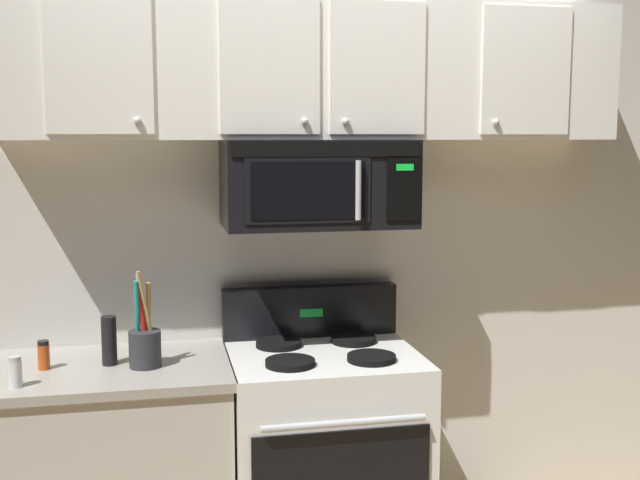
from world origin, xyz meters
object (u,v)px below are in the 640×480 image
stove_range (323,456)px  pepper_mill (109,341)px  over_range_microwave (317,183)px  utensil_crock_charcoal (145,343)px  salt_shaker (15,372)px  spice_jar (44,355)px

stove_range → pepper_mill: bearing=179.2°
over_range_microwave → pepper_mill: size_ratio=4.05×
over_range_microwave → utensil_crock_charcoal: 0.92m
utensil_crock_charcoal → salt_shaker: size_ratio=3.41×
over_range_microwave → spice_jar: 1.24m
salt_shaker → pepper_mill: 0.37m
utensil_crock_charcoal → pepper_mill: (-0.13, 0.06, 0.00)m
utensil_crock_charcoal → pepper_mill: size_ratio=2.00×
over_range_microwave → pepper_mill: bearing=-172.8°
over_range_microwave → salt_shaker: bearing=-164.4°
utensil_crock_charcoal → spice_jar: utensil_crock_charcoal is taller
utensil_crock_charcoal → salt_shaker: 0.47m
salt_shaker → pepper_mill: bearing=35.0°
over_range_microwave → spice_jar: over_range_microwave is taller
salt_shaker → spice_jar: same height
over_range_microwave → pepper_mill: over_range_microwave is taller
pepper_mill → spice_jar: size_ratio=1.72×
pepper_mill → spice_jar: bearing=-177.4°
salt_shaker → spice_jar: bearing=71.5°
salt_shaker → spice_jar: size_ratio=1.01×
over_range_microwave → pepper_mill: (-0.83, -0.10, -0.58)m
salt_shaker → spice_jar: 0.21m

